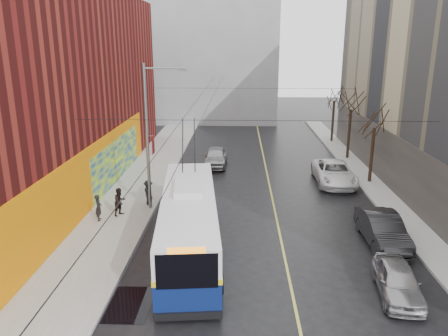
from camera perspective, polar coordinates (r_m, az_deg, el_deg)
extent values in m
plane|color=black|center=(18.48, 4.34, -17.15)|extent=(140.00, 140.00, 0.00)
cube|color=gray|center=(30.10, -12.01, -3.80)|extent=(4.00, 60.00, 0.15)
cube|color=gray|center=(30.83, 20.45, -4.01)|extent=(2.00, 60.00, 0.15)
cube|color=#BFB74C|center=(31.22, 6.11, -2.94)|extent=(0.12, 50.00, 0.01)
cube|color=#581311|center=(33.29, -25.55, 9.14)|extent=(12.00, 36.00, 14.00)
cube|color=orange|center=(28.24, -17.05, -1.37)|extent=(0.08, 28.00, 4.00)
cube|color=#043393|center=(33.83, -13.73, 1.00)|extent=(0.06, 12.00, 3.20)
cube|color=#4C4742|center=(32.39, 21.33, 0.42)|extent=(0.06, 36.00, 4.00)
cube|color=gray|center=(60.69, -3.04, 14.95)|extent=(20.00, 12.00, 18.00)
cylinder|color=slate|center=(26.64, -10.00, 3.64)|extent=(0.20, 0.20, 9.00)
cube|color=#4E0B0E|center=(26.63, -9.23, 3.01)|extent=(0.04, 0.60, 1.10)
cylinder|color=slate|center=(25.85, -7.79, 12.78)|extent=(2.40, 0.10, 0.10)
cube|color=slate|center=(25.70, -5.30, 12.61)|extent=(0.50, 0.22, 0.12)
cylinder|color=black|center=(30.85, -3.66, 8.73)|extent=(0.02, 60.00, 0.02)
cylinder|color=black|center=(30.77, -1.78, 8.73)|extent=(0.02, 60.00, 0.02)
cylinder|color=black|center=(21.79, 4.08, 6.21)|extent=(18.00, 0.02, 0.02)
cylinder|color=black|center=(37.65, 3.24, 10.35)|extent=(18.00, 0.02, 0.02)
cylinder|color=black|center=(33.90, 18.73, 1.51)|extent=(0.24, 0.24, 4.20)
cylinder|color=black|center=(40.46, 16.00, 4.19)|extent=(0.24, 0.24, 4.48)
cylinder|color=black|center=(47.17, 14.01, 5.88)|extent=(0.24, 0.24, 4.37)
cube|color=black|center=(18.80, -13.26, -16.91)|extent=(2.42, 2.62, 0.01)
ellipsoid|color=slate|center=(23.74, -5.83, 6.84)|extent=(0.44, 0.20, 0.12)
ellipsoid|color=slate|center=(24.96, 0.09, 9.64)|extent=(0.44, 0.20, 0.12)
ellipsoid|color=slate|center=(26.36, -4.70, 6.99)|extent=(0.44, 0.20, 0.12)
cube|color=#0A1951|center=(22.05, -4.56, -8.58)|extent=(3.74, 12.02, 1.48)
cube|color=silver|center=(21.51, -4.64, -5.24)|extent=(3.74, 12.02, 1.28)
cube|color=yellow|center=(21.75, -4.61, -6.81)|extent=(3.79, 12.07, 0.22)
cube|color=black|center=(16.21, -4.87, -13.32)|extent=(2.26, 0.27, 1.38)
cube|color=black|center=(27.16, -4.50, -1.01)|extent=(2.26, 0.27, 1.18)
cube|color=black|center=(21.61, -8.10, -5.53)|extent=(1.13, 10.79, 0.99)
cube|color=black|center=(21.57, -1.17, -5.41)|extent=(1.13, 10.79, 0.99)
cube|color=silver|center=(22.18, -4.66, -2.42)|extent=(1.67, 3.08, 0.30)
cube|color=black|center=(17.14, -4.72, -18.71)|extent=(2.56, 0.38, 0.30)
cylinder|color=black|center=(18.83, -8.69, -14.84)|extent=(0.39, 1.01, 0.99)
cylinder|color=black|center=(18.78, -0.61, -14.73)|extent=(0.39, 1.01, 0.99)
cylinder|color=black|center=(25.90, -7.30, -5.88)|extent=(0.39, 1.01, 0.99)
cylinder|color=black|center=(25.86, -1.60, -5.79)|extent=(0.39, 1.01, 0.99)
cylinder|color=black|center=(25.12, -5.43, 3.15)|extent=(0.40, 3.41, 2.42)
cylinder|color=black|center=(25.11, -3.86, 3.18)|extent=(0.40, 3.41, 2.42)
imported|color=#98989C|center=(19.88, 21.74, -13.51)|extent=(2.02, 4.12, 1.35)
imported|color=black|center=(24.27, 19.99, -7.53)|extent=(1.76, 4.88, 1.60)
imported|color=white|center=(33.45, 14.17, -0.60)|extent=(2.76, 5.88, 1.62)
imported|color=#9D9CA1|center=(37.12, -1.12, 1.48)|extent=(1.97, 4.66, 1.57)
imported|color=black|center=(26.35, -16.07, -4.99)|extent=(0.49, 0.64, 1.57)
imported|color=black|center=(26.79, -13.43, -4.30)|extent=(0.98, 1.04, 1.70)
imported|color=black|center=(28.13, -9.84, -3.18)|extent=(1.06, 1.20, 1.62)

